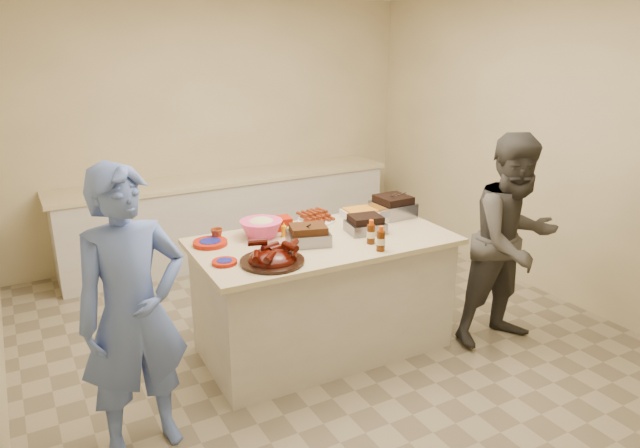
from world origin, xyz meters
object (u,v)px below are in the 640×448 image
rib_platter (272,263)px  plastic_cup (217,240)px  bbq_bottle_b (371,243)px  bbq_bottle_a (380,251)px  guest_gray (502,338)px  guest_blue (148,443)px  roasting_pan (393,216)px  island (323,347)px  coleslaw_bowl (262,237)px  mustard_bottle (284,236)px

rib_platter → plastic_cup: (-0.16, 0.61, 0.00)m
bbq_bottle_b → plastic_cup: bearing=146.6°
bbq_bottle_a → plastic_cup: 1.19m
bbq_bottle_a → bbq_bottle_b: 0.16m
rib_platter → guest_gray: bearing=-10.7°
guest_blue → roasting_pan: bearing=9.9°
island → roasting_pan: roasting_pan is taller
bbq_bottle_a → guest_gray: (1.09, -0.19, -0.89)m
bbq_bottle_b → guest_gray: bbq_bottle_b is taller
roasting_pan → guest_gray: size_ratio=0.18×
guest_blue → plastic_cup: bearing=39.9°
coleslaw_bowl → guest_gray: 2.09m
island → plastic_cup: 1.18m
bbq_bottle_b → plastic_cup: bbq_bottle_b is taller
coleslaw_bowl → guest_blue: size_ratio=0.19×
rib_platter → guest_gray: (1.84, -0.35, -0.89)m
bbq_bottle_b → rib_platter: bearing=179.4°
guest_gray → roasting_pan: bearing=128.2°
roasting_pan → guest_gray: (0.54, -0.80, -0.89)m
bbq_bottle_b → coleslaw_bowl: bearing=140.8°
coleslaw_bowl → bbq_bottle_a: size_ratio=1.79×
coleslaw_bowl → bbq_bottle_a: (0.60, -0.66, 0.00)m
island → coleslaw_bowl: size_ratio=5.97×
roasting_pan → bbq_bottle_b: bbq_bottle_b is taller
bbq_bottle_b → guest_blue: 1.93m
rib_platter → plastic_cup: bearing=104.9°
bbq_bottle_a → mustard_bottle: 0.74m
coleslaw_bowl → plastic_cup: bearing=161.0°
bbq_bottle_b → guest_blue: size_ratio=0.10×
island → bbq_bottle_b: (0.25, -0.25, 0.89)m
island → coleslaw_bowl: (-0.38, 0.26, 0.89)m
plastic_cup → guest_gray: plastic_cup is taller
bbq_bottle_b → bbq_bottle_a: bearing=-98.7°
bbq_bottle_b → mustard_bottle: (-0.47, 0.44, 0.00)m
plastic_cup → mustard_bottle: bearing=-21.2°
coleslaw_bowl → plastic_cup: (-0.31, 0.10, 0.00)m
roasting_pan → bbq_bottle_b: (-0.53, -0.46, 0.00)m
rib_platter → guest_blue: size_ratio=0.25×
plastic_cup → rib_platter: bearing=-75.1°
bbq_bottle_a → mustard_bottle: bearing=127.3°
island → roasting_pan: (0.78, 0.21, 0.89)m
bbq_bottle_a → coleslaw_bowl: bearing=132.2°
plastic_cup → guest_gray: bearing=-25.5°
bbq_bottle_a → guest_blue: size_ratio=0.10×
roasting_pan → guest_blue: (-2.23, -0.66, -0.89)m
roasting_pan → coleslaw_bowl: size_ratio=0.93×
rib_platter → guest_blue: bearing=-167.3°
rib_platter → roasting_pan: (1.30, 0.45, 0.00)m
plastic_cup → guest_gray: (2.00, -0.95, -0.89)m
mustard_bottle → plastic_cup: 0.49m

